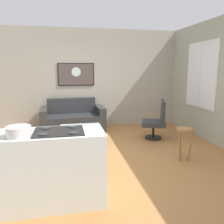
{
  "coord_description": "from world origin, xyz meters",
  "views": [
    {
      "loc": [
        -0.65,
        -4.15,
        1.7
      ],
      "look_at": [
        0.36,
        0.9,
        0.7
      ],
      "focal_mm": 36.15,
      "sensor_mm": 36.0,
      "label": 1
    }
  ],
  "objects_px": {
    "couch": "(73,120)",
    "armchair": "(157,120)",
    "coffee_table": "(81,128)",
    "wall_painting": "(76,74)",
    "bar_stool": "(184,136)",
    "mixing_bowl": "(19,132)"
  },
  "relations": [
    {
      "from": "couch",
      "to": "bar_stool",
      "type": "distance_m",
      "value": 3.14
    },
    {
      "from": "bar_stool",
      "to": "wall_painting",
      "type": "height_order",
      "value": "wall_painting"
    },
    {
      "from": "armchair",
      "to": "mixing_bowl",
      "type": "height_order",
      "value": "mixing_bowl"
    },
    {
      "from": "coffee_table",
      "to": "bar_stool",
      "type": "bearing_deg",
      "value": -36.36
    },
    {
      "from": "armchair",
      "to": "wall_painting",
      "type": "height_order",
      "value": "wall_painting"
    },
    {
      "from": "couch",
      "to": "armchair",
      "type": "height_order",
      "value": "armchair"
    },
    {
      "from": "couch",
      "to": "wall_painting",
      "type": "distance_m",
      "value": 1.31
    },
    {
      "from": "coffee_table",
      "to": "armchair",
      "type": "relative_size",
      "value": 0.97
    },
    {
      "from": "couch",
      "to": "coffee_table",
      "type": "height_order",
      "value": "couch"
    },
    {
      "from": "armchair",
      "to": "wall_painting",
      "type": "distance_m",
      "value": 2.62
    },
    {
      "from": "couch",
      "to": "armchair",
      "type": "relative_size",
      "value": 1.84
    },
    {
      "from": "mixing_bowl",
      "to": "wall_painting",
      "type": "bearing_deg",
      "value": 77.99
    },
    {
      "from": "armchair",
      "to": "bar_stool",
      "type": "distance_m",
      "value": 1.34
    },
    {
      "from": "coffee_table",
      "to": "armchair",
      "type": "distance_m",
      "value": 1.84
    },
    {
      "from": "coffee_table",
      "to": "wall_painting",
      "type": "height_order",
      "value": "wall_painting"
    },
    {
      "from": "mixing_bowl",
      "to": "armchair",
      "type": "bearing_deg",
      "value": 41.61
    },
    {
      "from": "armchair",
      "to": "mixing_bowl",
      "type": "xyz_separation_m",
      "value": [
        -2.67,
        -2.37,
        0.53
      ]
    },
    {
      "from": "bar_stool",
      "to": "couch",
      "type": "bearing_deg",
      "value": 128.88
    },
    {
      "from": "coffee_table",
      "to": "armchair",
      "type": "bearing_deg",
      "value": -0.03
    },
    {
      "from": "couch",
      "to": "mixing_bowl",
      "type": "height_order",
      "value": "mixing_bowl"
    },
    {
      "from": "armchair",
      "to": "mixing_bowl",
      "type": "bearing_deg",
      "value": -138.39
    },
    {
      "from": "coffee_table",
      "to": "mixing_bowl",
      "type": "height_order",
      "value": "mixing_bowl"
    }
  ]
}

